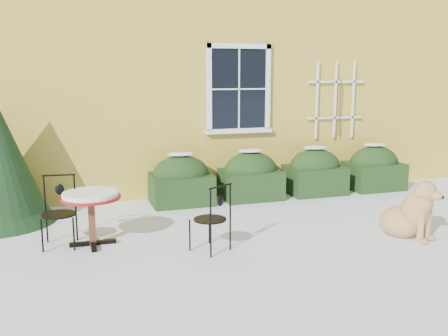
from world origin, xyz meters
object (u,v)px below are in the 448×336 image
object	(u,v)px
bistro_table	(91,201)
dog	(410,214)
patio_chair_near	(212,218)
patio_chair_far	(59,211)

from	to	relation	value
bistro_table	dog	xyz separation A→B (m)	(4.22, -1.02, -0.26)
patio_chair_near	dog	distance (m)	2.78
patio_chair_far	dog	bearing A→B (deg)	-7.21
bistro_table	patio_chair_far	xyz separation A→B (m)	(-0.40, 0.12, -0.14)
patio_chair_near	patio_chair_far	world-z (taller)	patio_chair_far
bistro_table	dog	distance (m)	4.35
dog	patio_chair_far	bearing A→B (deg)	141.36
patio_chair_far	bistro_table	bearing A→B (deg)	-9.50
patio_chair_near	dog	bearing A→B (deg)	142.28
bistro_table	patio_chair_far	distance (m)	0.44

